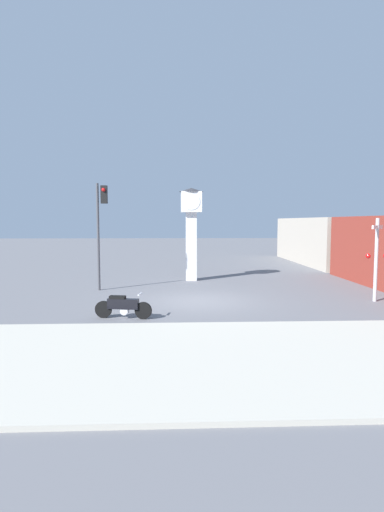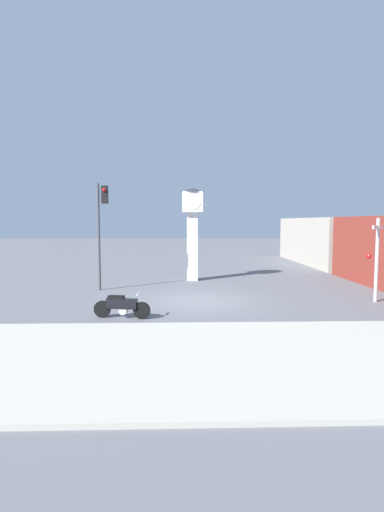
% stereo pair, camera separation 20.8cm
% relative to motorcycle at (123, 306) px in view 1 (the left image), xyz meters
% --- Properties ---
extents(ground_plane, '(120.00, 120.00, 0.00)m').
position_rel_motorcycle_xyz_m(ground_plane, '(2.62, 2.69, -0.40)').
color(ground_plane, slate).
extents(sidewalk_strip, '(36.00, 6.00, 0.10)m').
position_rel_motorcycle_xyz_m(sidewalk_strip, '(2.62, -4.00, -0.35)').
color(sidewalk_strip, '#BCB7A8').
rests_on(sidewalk_strip, ground_plane).
extents(motorcycle, '(1.87, 0.51, 0.83)m').
position_rel_motorcycle_xyz_m(motorcycle, '(0.00, 0.00, 0.00)').
color(motorcycle, black).
rests_on(motorcycle, ground_plane).
extents(clock_tower, '(1.29, 1.29, 4.89)m').
position_rel_motorcycle_xyz_m(clock_tower, '(2.55, 8.34, 2.84)').
color(clock_tower, white).
rests_on(clock_tower, ground_plane).
extents(freight_train, '(2.80, 24.13, 3.40)m').
position_rel_motorcycle_xyz_m(freight_train, '(12.33, 10.76, 1.30)').
color(freight_train, maroon).
rests_on(freight_train, ground_plane).
extents(traffic_light, '(0.50, 0.35, 4.84)m').
position_rel_motorcycle_xyz_m(traffic_light, '(-1.65, 5.44, 2.90)').
color(traffic_light, '#47474C').
rests_on(traffic_light, ground_plane).
extents(railroad_crossing_signal, '(0.90, 0.82, 3.27)m').
position_rel_motorcycle_xyz_m(railroad_crossing_signal, '(9.55, 2.39, 1.40)').
color(railroad_crossing_signal, '#B7B7BC').
rests_on(railroad_crossing_signal, ground_plane).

